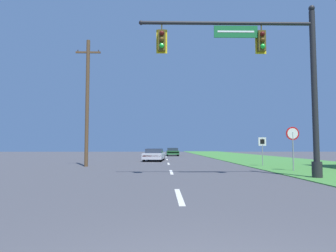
# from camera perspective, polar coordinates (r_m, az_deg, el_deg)

# --- Properties ---
(grass_verge_right) EXTENTS (10.00, 110.00, 0.04)m
(grass_verge_right) POSITION_cam_1_polar(r_m,az_deg,el_deg) (34.39, 17.70, -6.07)
(grass_verge_right) COLOR #428438
(grass_verge_right) RESTS_ON ground
(road_center_line) EXTENTS (0.16, 34.80, 0.01)m
(road_center_line) POSITION_cam_1_polar(r_m,az_deg,el_deg) (24.61, 0.09, -7.21)
(road_center_line) COLOR silver
(road_center_line) RESTS_ON ground
(signal_mast) EXTENTS (8.19, 0.47, 7.88)m
(signal_mast) POSITION_cam_1_polar(r_m,az_deg,el_deg) (14.56, 19.27, 9.53)
(signal_mast) COLOR #232326
(signal_mast) RESTS_ON grass_verge_right
(car_ahead) EXTENTS (2.18, 4.77, 1.19)m
(car_ahead) POSITION_cam_1_polar(r_m,az_deg,el_deg) (29.62, -2.64, -5.49)
(car_ahead) COLOR black
(car_ahead) RESTS_ON ground
(far_car) EXTENTS (1.82, 4.70, 1.19)m
(far_car) POSITION_cam_1_polar(r_m,az_deg,el_deg) (46.26, 0.87, -4.93)
(far_car) COLOR black
(far_car) RESTS_ON ground
(stop_sign) EXTENTS (0.76, 0.07, 2.50)m
(stop_sign) POSITION_cam_1_polar(r_m,az_deg,el_deg) (18.64, 22.66, -2.24)
(stop_sign) COLOR gray
(stop_sign) RESTS_ON grass_verge_right
(route_sign_post) EXTENTS (0.55, 0.06, 2.03)m
(route_sign_post) POSITION_cam_1_polar(r_m,az_deg,el_deg) (22.49, 17.52, -3.46)
(route_sign_post) COLOR gray
(route_sign_post) RESTS_ON grass_verge_right
(utility_pole_near) EXTENTS (1.80, 0.26, 9.15)m
(utility_pole_near) POSITION_cam_1_polar(r_m,az_deg,el_deg) (22.35, -15.13, 4.75)
(utility_pole_near) COLOR brown
(utility_pole_near) RESTS_ON ground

